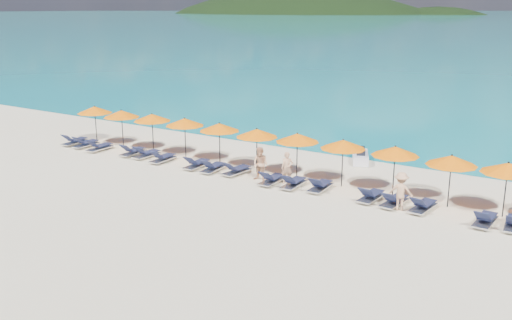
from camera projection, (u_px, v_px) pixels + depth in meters
The scene contains 34 objects.
ground at pixel (218, 202), 24.33m from camera, with size 1400.00×1400.00×0.00m, color beige.
headland_main at pixel (293, 49), 629.11m from camera, with size 374.00×242.00×126.50m.
headland_small at pixel (435, 51), 565.57m from camera, with size 162.00×126.00×85.50m.
jetski at pixel (360, 157), 30.51m from camera, with size 1.62×2.28×0.76m.
beachgoer_a at pixel (287, 168), 26.74m from camera, with size 0.56×0.36×1.52m, color tan.
beachgoer_b at pixel (260, 164), 27.16m from camera, with size 0.80×0.46×1.65m, color tan.
beachgoer_c at pixel (401, 191), 23.25m from camera, with size 1.04×0.48×1.61m, color tan.
umbrella_0 at pixel (95, 110), 34.61m from camera, with size 2.10×2.10×2.28m.
umbrella_1 at pixel (121, 114), 33.32m from camera, with size 2.10×2.10×2.28m.
umbrella_2 at pixel (152, 118), 32.20m from camera, with size 2.10×2.10×2.28m.
umbrella_3 at pixel (185, 122), 30.94m from camera, with size 2.10×2.10×2.28m.
umbrella_4 at pixel (219, 127), 29.65m from camera, with size 2.10×2.10×2.28m.
umbrella_5 at pixel (257, 133), 28.28m from camera, with size 2.10×2.10×2.28m.
umbrella_6 at pixel (297, 138), 27.26m from camera, with size 2.10×2.10×2.28m.
umbrella_7 at pixel (343, 144), 25.98m from camera, with size 2.10×2.10×2.28m.
umbrella_8 at pixel (395, 151), 24.75m from camera, with size 2.10×2.10×2.28m.
umbrella_9 at pixel (452, 160), 23.26m from camera, with size 2.10×2.10×2.28m.
umbrella_10 at pixel (508, 168), 22.17m from camera, with size 2.10×2.10×2.28m.
lounger_0 at pixel (74, 141), 34.39m from camera, with size 0.74×1.74×0.66m.
lounger_1 at pixel (86, 143), 33.80m from camera, with size 0.69×1.72×0.66m.
lounger_2 at pixel (99, 147), 32.96m from camera, with size 0.71×1.73×0.66m.
lounger_3 at pixel (133, 151), 31.94m from camera, with size 0.72×1.73×0.66m.
lounger_4 at pixel (146, 154), 31.43m from camera, with size 0.71×1.73×0.66m.
lounger_5 at pixel (163, 158), 30.57m from camera, with size 0.70×1.73×0.66m.
lounger_6 at pixel (197, 164), 29.41m from camera, with size 0.69×1.72×0.66m.
lounger_7 at pixel (213, 167), 28.79m from camera, with size 0.79×1.75×0.66m.
lounger_8 at pixel (236, 170), 28.30m from camera, with size 0.79×1.75×0.66m.
lounger_9 at pixel (272, 179), 26.80m from camera, with size 0.65×1.71×0.66m.
lounger_10 at pixel (293, 183), 26.29m from camera, with size 0.68×1.72×0.66m.
lounger_11 at pixel (320, 186), 25.82m from camera, with size 0.72×1.73×0.66m.
lounger_12 at pixel (371, 196), 24.47m from camera, with size 0.70×1.73×0.66m.
lounger_13 at pixel (394, 201), 23.84m from camera, with size 0.78×1.75×0.66m.
lounger_14 at pixel (423, 206), 23.24m from camera, with size 0.78×1.75×0.66m.
lounger_15 at pixel (485, 219), 21.76m from camera, with size 0.68×1.72×0.66m.
Camera 1 is at (13.92, -18.40, 8.11)m, focal length 40.00 mm.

